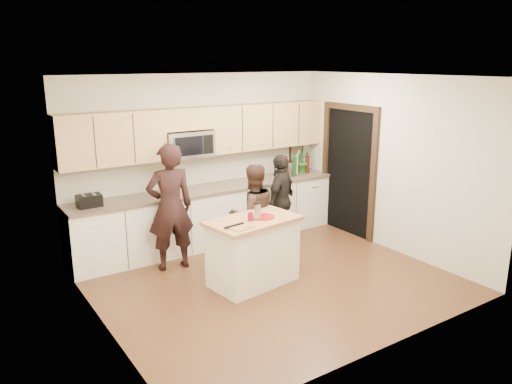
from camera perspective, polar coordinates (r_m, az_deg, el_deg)
floor at (r=6.89m, az=1.72°, el=-10.01°), size 4.50×4.50×0.00m
room_shell at (r=6.36m, az=1.85°, el=4.28°), size 4.52×4.02×2.71m
back_cabinetry at (r=8.06m, az=-5.20°, el=-2.71°), size 4.50×0.66×0.94m
upper_cabinetry at (r=7.90m, az=-5.72°, el=7.12°), size 4.50×0.33×0.75m
microwave at (r=7.75m, az=-7.81°, el=5.46°), size 0.76×0.41×0.40m
doorway at (r=8.56m, az=10.56°, el=2.88°), size 0.06×1.25×2.20m
framed_picture at (r=9.15m, az=4.61°, el=4.64°), size 0.30×0.03×0.38m
dish_towel at (r=7.42m, az=-11.02°, el=-1.84°), size 0.34×0.60×0.48m
island at (r=6.63m, az=-0.34°, el=-6.76°), size 1.28×0.85×0.90m
red_plate at (r=6.53m, az=0.89°, el=-2.87°), size 0.28×0.28×0.02m
box_grater at (r=6.41m, az=0.16°, el=-2.10°), size 0.08×0.06×0.21m
drink_glass at (r=6.39m, az=-0.64°, el=-2.85°), size 0.07×0.07×0.11m
cutting_board at (r=6.13m, az=-1.66°, el=-4.08°), size 0.31×0.24×0.02m
tongs at (r=6.16m, az=-2.54°, el=-3.83°), size 0.30×0.07×0.02m
knife at (r=6.09m, az=-1.20°, el=-4.10°), size 0.19×0.05×0.01m
toaster at (r=7.23m, az=-18.53°, el=-0.94°), size 0.32×0.22×0.17m
bottle_cluster at (r=8.83m, az=4.50°, el=3.24°), size 0.68×0.36×0.40m
orchid at (r=8.94m, az=5.37°, el=3.57°), size 0.28×0.25×0.43m
woman_left at (r=7.07m, az=-9.79°, el=-1.73°), size 0.71×0.52×1.81m
woman_center at (r=7.17m, az=-0.36°, el=-2.62°), size 0.80×0.67×1.49m
woman_right at (r=7.95m, az=2.85°, el=-0.91°), size 0.93×0.75×1.48m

